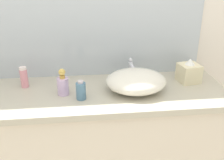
{
  "coord_description": "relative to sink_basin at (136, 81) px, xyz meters",
  "views": [
    {
      "loc": [
        -0.05,
        -1.04,
        1.62
      ],
      "look_at": [
        0.11,
        0.4,
        0.98
      ],
      "focal_mm": 42.68,
      "sensor_mm": 36.0,
      "label": 1
    }
  ],
  "objects": [
    {
      "name": "vanity_counter",
      "position": [
        -0.29,
        0.02,
        -0.51
      ],
      "size": [
        1.72,
        0.54,
        0.9
      ],
      "color": "beige",
      "rests_on": "ground"
    },
    {
      "name": "lotion_bottle",
      "position": [
        -0.33,
        -0.07,
        -0.01
      ],
      "size": [
        0.06,
        0.06,
        0.11
      ],
      "color": "slate",
      "rests_on": "vanity_counter"
    },
    {
      "name": "soap_dispenser",
      "position": [
        -0.44,
        0.0,
        0.0
      ],
      "size": [
        0.07,
        0.07,
        0.16
      ],
      "color": "#CAACD9",
      "rests_on": "vanity_counter"
    },
    {
      "name": "perfume_bottle",
      "position": [
        -0.68,
        0.13,
        0.0
      ],
      "size": [
        0.05,
        0.05,
        0.13
      ],
      "color": "pink",
      "rests_on": "vanity_counter"
    },
    {
      "name": "sink_basin",
      "position": [
        0.0,
        0.0,
        0.0
      ],
      "size": [
        0.37,
        0.31,
        0.13
      ],
      "primitive_type": "ellipsoid",
      "color": "silver",
      "rests_on": "vanity_counter"
    },
    {
      "name": "bathroom_wall_rear",
      "position": [
        -0.26,
        0.33,
        0.34
      ],
      "size": [
        6.0,
        0.06,
        2.6
      ],
      "primitive_type": "cube",
      "color": "silver",
      "rests_on": "ground"
    },
    {
      "name": "faucet",
      "position": [
        0.0,
        0.17,
        0.02
      ],
      "size": [
        0.03,
        0.12,
        0.14
      ],
      "color": "silver",
      "rests_on": "vanity_counter"
    },
    {
      "name": "tissue_box",
      "position": [
        0.37,
        0.1,
        0.0
      ],
      "size": [
        0.15,
        0.15,
        0.16
      ],
      "color": "beige",
      "rests_on": "vanity_counter"
    }
  ]
}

